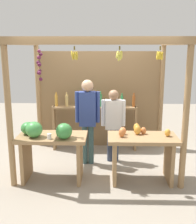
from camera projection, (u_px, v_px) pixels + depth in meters
name	position (u px, v px, depth m)	size (l,w,h in m)	color
ground_plane	(98.00, 162.00, 5.64)	(12.00, 12.00, 0.00)	gray
market_stall	(99.00, 89.00, 5.75)	(2.93, 2.09, 2.44)	#99754C
fruit_counter_left	(49.00, 142.00, 4.75)	(1.18, 0.67, 1.07)	#99754C
fruit_counter_right	(142.00, 148.00, 4.77)	(1.18, 0.66, 0.97)	#99754C
bottle_shelf_unit	(95.00, 115.00, 6.18)	(1.87, 0.22, 1.33)	#99754C
vendor_man	(88.00, 114.00, 5.37)	(0.48, 0.23, 1.68)	#36565A
vendor_woman	(113.00, 120.00, 5.53)	(0.48, 0.20, 1.47)	#313A51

